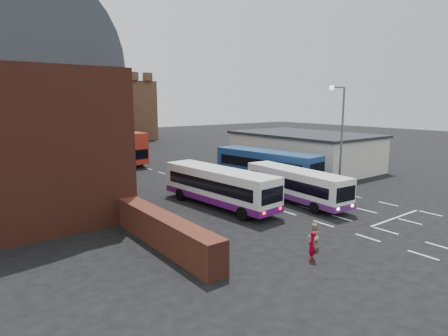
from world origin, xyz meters
TOP-DOWN VIEW (x-y plane):
  - ground at (0.00, 0.00)m, footprint 180.00×180.00m
  - forecourt_wall at (-10.20, 2.00)m, footprint 1.20×10.00m
  - cream_building at (15.00, 14.00)m, footprint 10.40×16.40m
  - brick_terrace at (-6.00, 46.00)m, footprint 22.00×10.00m
  - castle_keep at (6.00, 66.00)m, footprint 22.00×22.00m
  - bus_white_outbound at (-2.94, 6.78)m, footprint 3.35×10.80m
  - bus_white_inbound at (2.58, 4.01)m, footprint 2.91×9.77m
  - bus_blue at (6.00, 10.91)m, footprint 3.97×11.68m
  - bus_red_double at (-1.12, 30.68)m, footprint 3.20×10.67m
  - street_lamp at (8.28, 4.25)m, footprint 1.89×0.42m
  - pedestrian_red at (-5.11, -4.02)m, footprint 0.64×0.54m
  - pedestrian_beige at (-3.94, -3.15)m, footprint 0.78×0.65m

SIDE VIEW (x-z plane):
  - ground at x=0.00m, z-range 0.00..0.00m
  - pedestrian_beige at x=-3.94m, z-range 0.00..1.47m
  - pedestrian_red at x=-5.11m, z-range 0.00..1.49m
  - forecourt_wall at x=-10.20m, z-range 0.00..1.80m
  - bus_white_inbound at x=2.58m, z-range 0.24..2.87m
  - bus_white_outbound at x=-2.94m, z-range 0.26..3.16m
  - bus_blue at x=6.00m, z-range 0.28..3.41m
  - cream_building at x=15.00m, z-range 0.03..4.28m
  - bus_red_double at x=-1.12m, z-range 0.13..4.35m
  - brick_terrace at x=-6.00m, z-range 0.00..11.00m
  - street_lamp at x=8.28m, z-range 0.96..10.21m
  - castle_keep at x=6.00m, z-range 0.00..12.00m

